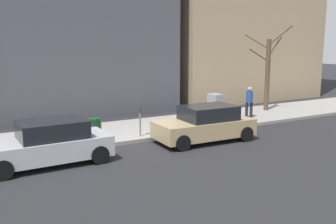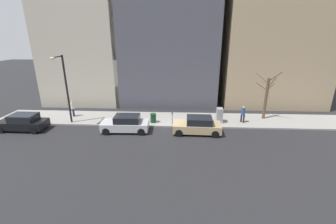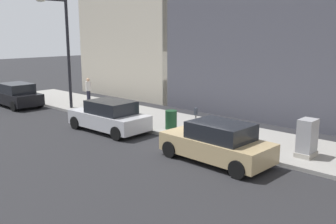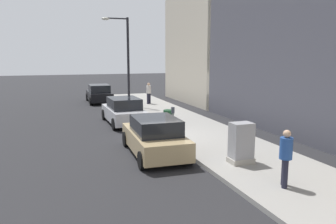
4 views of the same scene
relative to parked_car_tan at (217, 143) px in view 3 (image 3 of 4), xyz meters
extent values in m
plane|color=#232326|center=(1.14, 2.23, -0.74)|extent=(120.00, 120.00, 0.00)
cube|color=gray|center=(3.14, 2.23, -0.66)|extent=(4.00, 36.00, 0.15)
cube|color=tan|center=(0.00, 0.05, -0.17)|extent=(1.92, 4.25, 0.70)
cube|color=black|center=(0.00, -0.15, 0.48)|extent=(1.66, 2.25, 0.60)
cylinder|color=black|center=(-0.80, 1.63, -0.42)|extent=(0.24, 0.65, 0.64)
cylinder|color=black|center=(0.90, 1.58, -0.42)|extent=(0.24, 0.65, 0.64)
cylinder|color=black|center=(-0.89, -1.47, -0.42)|extent=(0.24, 0.65, 0.64)
cylinder|color=black|center=(0.81, -1.52, -0.42)|extent=(0.24, 0.65, 0.64)
cube|color=#B7B7BC|center=(0.09, 6.50, -0.17)|extent=(1.92, 4.25, 0.70)
cube|color=black|center=(0.09, 6.30, 0.48)|extent=(1.66, 2.24, 0.60)
cylinder|color=black|center=(-0.80, 8.03, -0.42)|extent=(0.24, 0.65, 0.64)
cylinder|color=black|center=(0.90, 8.07, -0.42)|extent=(0.24, 0.65, 0.64)
cylinder|color=black|center=(-0.72, 4.93, -0.42)|extent=(0.24, 0.65, 0.64)
cylinder|color=black|center=(0.98, 4.97, -0.42)|extent=(0.24, 0.65, 0.64)
cube|color=black|center=(-0.06, 16.01, -0.17)|extent=(1.82, 4.21, 0.70)
cube|color=black|center=(-0.06, 15.81, 0.48)|extent=(1.61, 2.21, 0.60)
cylinder|color=black|center=(0.80, 17.56, -0.42)|extent=(0.22, 0.64, 0.64)
cylinder|color=black|center=(-0.92, 14.47, -0.42)|extent=(0.22, 0.64, 0.64)
cylinder|color=black|center=(0.78, 14.46, -0.42)|extent=(0.22, 0.64, 0.64)
cylinder|color=slate|center=(1.59, 2.29, -0.06)|extent=(0.07, 0.07, 1.05)
cube|color=#2D333D|center=(1.59, 2.29, 0.61)|extent=(0.14, 0.10, 0.30)
cube|color=#A8A399|center=(2.44, -2.34, -0.50)|extent=(0.83, 0.61, 0.18)
cube|color=#939399|center=(2.44, -2.34, 0.22)|extent=(0.75, 0.55, 1.25)
cylinder|color=black|center=(1.69, 12.27, 2.66)|extent=(0.18, 0.18, 6.50)
cylinder|color=black|center=(0.89, 12.27, 5.81)|extent=(1.60, 0.10, 0.10)
ellipsoid|color=beige|center=(0.09, 12.27, 5.76)|extent=(0.56, 0.32, 0.20)
cylinder|color=#14381E|center=(2.04, 4.17, -0.14)|extent=(0.56, 0.56, 0.90)
cylinder|color=#1E1E2D|center=(3.50, 12.90, -0.18)|extent=(0.16, 0.16, 0.82)
cylinder|color=#1E1E2D|center=(3.30, 12.75, -0.18)|extent=(0.16, 0.16, 0.82)
cylinder|color=silver|center=(3.40, 12.82, 0.54)|extent=(0.36, 0.36, 0.62)
sphere|color=tan|center=(3.40, 12.82, 0.96)|extent=(0.22, 0.22, 0.22)
camera|label=1|loc=(-12.66, 8.99, 3.36)|focal=40.00mm
camera|label=2|loc=(-18.54, 1.69, 7.60)|focal=24.00mm
camera|label=3|loc=(-10.93, -7.68, 3.95)|focal=40.00mm
camera|label=4|loc=(-3.59, -11.94, 3.09)|focal=35.00mm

